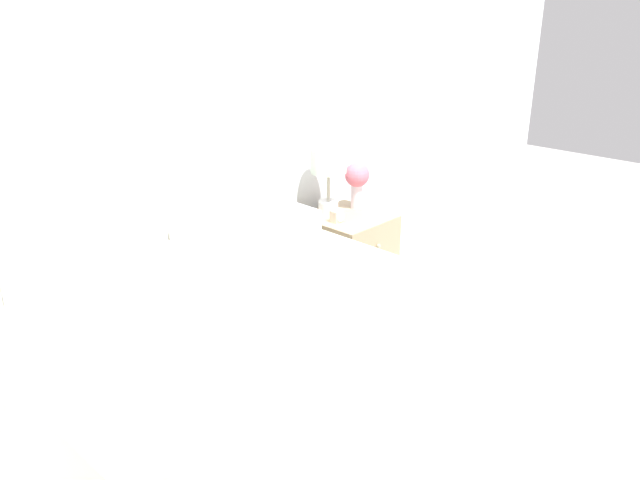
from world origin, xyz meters
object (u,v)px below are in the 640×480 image
object	(u,v)px
flower_vase	(357,179)
alarm_clock	(338,216)
nightstand	(347,260)
table_lamp	(329,168)
bed	(293,381)

from	to	relation	value
flower_vase	alarm_clock	xyz separation A→B (m)	(-0.26, -0.08, -0.15)
nightstand	table_lamp	size ratio (longest dim) A/B	1.42
bed	nightstand	xyz separation A→B (m)	(1.16, 0.73, -0.04)
bed	flower_vase	xyz separation A→B (m)	(1.31, 0.79, 0.43)
nightstand	table_lamp	world-z (taller)	table_lamp
table_lamp	flower_vase	world-z (taller)	table_lamp
bed	table_lamp	world-z (taller)	bed
table_lamp	alarm_clock	xyz separation A→B (m)	(-0.06, -0.13, -0.25)
bed	alarm_clock	bearing A→B (deg)	34.30
bed	nightstand	size ratio (longest dim) A/B	3.71
nightstand	alarm_clock	world-z (taller)	alarm_clock
bed	table_lamp	bearing A→B (deg)	37.35
nightstand	flower_vase	size ratio (longest dim) A/B	1.97
nightstand	alarm_clock	size ratio (longest dim) A/B	7.04
flower_vase	alarm_clock	distance (m)	0.31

